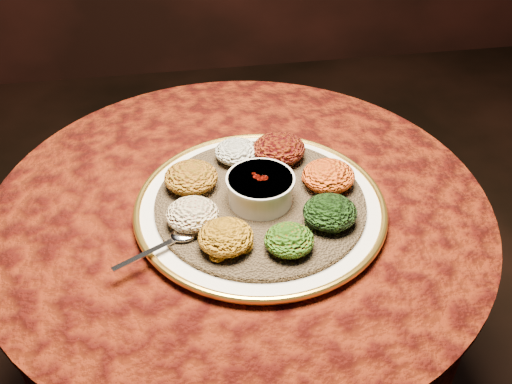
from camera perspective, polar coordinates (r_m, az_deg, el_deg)
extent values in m
cylinder|color=black|center=(1.38, -1.36, -13.45)|extent=(0.12, 0.12, 0.68)
cylinder|color=black|center=(1.12, -1.63, -2.18)|extent=(0.80, 0.80, 0.04)
cylinder|color=#4A1306|center=(1.22, -1.51, -7.31)|extent=(0.93, 0.93, 0.34)
cylinder|color=#4A1306|center=(1.10, -1.66, -1.13)|extent=(0.96, 0.96, 0.01)
cylinder|color=white|center=(1.06, 0.43, -1.61)|extent=(0.57, 0.57, 0.02)
torus|color=gold|center=(1.06, 0.43, -1.32)|extent=(0.47, 0.47, 0.01)
cylinder|color=brown|center=(1.06, 0.43, -1.03)|extent=(0.41, 0.41, 0.01)
cylinder|color=silver|center=(1.04, 0.44, 0.28)|extent=(0.12, 0.12, 0.05)
cylinder|color=silver|center=(1.02, 0.45, 1.29)|extent=(0.13, 0.13, 0.01)
cylinder|color=#5E0904|center=(1.03, 0.44, 0.96)|extent=(0.10, 0.10, 0.01)
ellipsoid|color=silver|center=(0.98, -7.25, -4.29)|extent=(0.05, 0.03, 0.01)
cube|color=silver|center=(0.96, -10.81, -6.01)|extent=(0.12, 0.07, 0.00)
ellipsoid|color=silver|center=(1.14, -1.99, 4.06)|extent=(0.09, 0.08, 0.04)
ellipsoid|color=black|center=(1.14, 2.31, 4.34)|extent=(0.11, 0.10, 0.05)
ellipsoid|color=#C78410|center=(1.08, 7.24, 1.61)|extent=(0.10, 0.10, 0.05)
ellipsoid|color=black|center=(1.00, 7.41, -2.01)|extent=(0.10, 0.09, 0.05)
ellipsoid|color=#A9360A|center=(0.95, 3.34, -4.81)|extent=(0.08, 0.08, 0.04)
ellipsoid|color=#BB7410|center=(0.95, -3.04, -4.52)|extent=(0.09, 0.09, 0.04)
ellipsoid|color=maroon|center=(1.00, -6.38, -2.23)|extent=(0.09, 0.09, 0.04)
ellipsoid|color=#9F5313|center=(1.07, -6.51, 1.47)|extent=(0.10, 0.10, 0.05)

